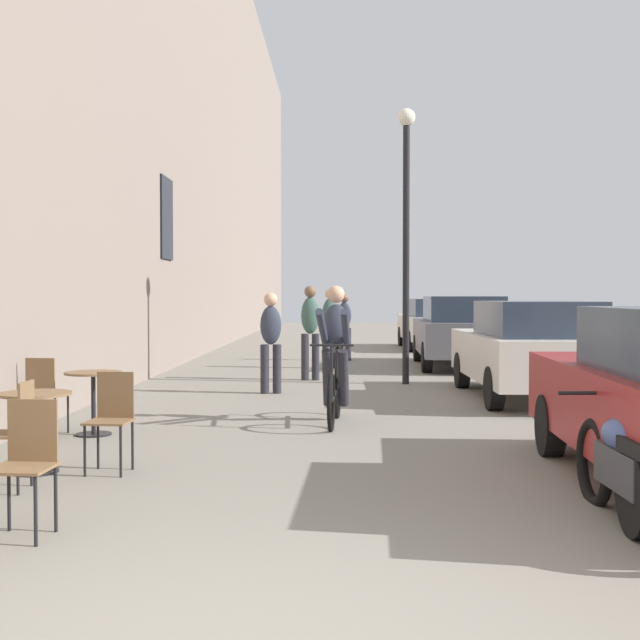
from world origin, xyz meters
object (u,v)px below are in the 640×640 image
pedestrian_far (330,323)px  pedestrian_furthest (344,323)px  cyclist_on_bicycle (335,358)px  pedestrian_near (271,337)px  cafe_chair_far_toward_street (45,390)px  parked_car_third (460,330)px  street_lamp (406,210)px  cafe_table_far (93,389)px  parked_car_fourth (434,323)px  cafe_chair_mid_toward_street (14,427)px  cafe_table_mid (35,415)px  pedestrian_mid (310,327)px  parked_motorcycle (631,470)px  cafe_chair_near_toward_street (26,457)px  parked_car_second (530,348)px  cafe_chair_mid_toward_wall (112,414)px

pedestrian_far → pedestrian_furthest: pedestrian_far is taller
cyclist_on_bicycle → pedestrian_near: size_ratio=1.08×
cafe_chair_far_toward_street → parked_car_third: (6.00, 9.04, 0.29)m
cyclist_on_bicycle → street_lamp: (1.24, 4.44, 2.30)m
pedestrian_near → parked_car_third: pedestrian_near is taller
cafe_table_far → parked_car_fourth: parked_car_fourth is taller
cafe_chair_mid_toward_street → parked_car_fourth: bearing=73.0°
parked_car_third → cafe_chair_far_toward_street: bearing=-123.5°
cafe_table_mid → pedestrian_far: bearing=76.6°
cafe_table_far → pedestrian_furthest: pedestrian_furthest is taller
cafe_chair_far_toward_street → pedestrian_mid: pedestrian_mid is taller
parked_car_third → parked_motorcycle: (-0.70, -12.62, -0.41)m
cafe_chair_near_toward_street → pedestrian_mid: size_ratio=0.50×
street_lamp → cafe_chair_far_toward_street: bearing=-129.1°
cafe_table_far → pedestrian_mid: size_ratio=0.41×
cafe_table_far → cyclist_on_bicycle: (2.74, 1.02, 0.29)m
pedestrian_far → pedestrian_furthest: size_ratio=1.06×
cyclist_on_bicycle → parked_car_second: size_ratio=0.42×
cafe_chair_near_toward_street → cafe_chair_mid_toward_street: bearing=115.0°
cafe_chair_mid_toward_street → cyclist_on_bicycle: 4.51m
cafe_chair_near_toward_street → parked_motorcycle: bearing=3.3°
pedestrian_near → pedestrian_furthest: (1.23, 6.73, 0.00)m
cafe_table_far → pedestrian_furthest: 11.14m
pedestrian_far → parked_car_second: size_ratio=0.41×
pedestrian_near → parked_car_third: (3.78, 4.96, -0.10)m
pedestrian_furthest → pedestrian_mid: bearing=-98.2°
cafe_chair_near_toward_street → parked_car_fourth: bearing=75.7°
street_lamp → parked_car_fourth: 10.13m
pedestrian_near → parked_car_third: bearing=52.7°
pedestrian_far → parked_car_fourth: size_ratio=0.41×
pedestrian_mid → street_lamp: street_lamp is taller
pedestrian_far → parked_motorcycle: pedestrian_far is taller
cafe_table_mid → parked_car_fourth: size_ratio=0.17×
parked_car_third → pedestrian_mid: bearing=-138.4°
cafe_chair_mid_toward_street → pedestrian_far: bearing=77.8°
cafe_chair_mid_toward_wall → cafe_table_far: (-0.74, 1.91, 0.00)m
cafe_table_mid → street_lamp: street_lamp is taller
cafe_chair_near_toward_street → cafe_chair_far_toward_street: (-1.25, 3.81, 0.00)m
pedestrian_near → street_lamp: size_ratio=0.33×
cyclist_on_bicycle → parked_car_second: cyclist_on_bicycle is taller
cafe_table_far → pedestrian_far: (2.60, 8.62, 0.45)m
cafe_table_mid → pedestrian_near: bearing=74.9°
pedestrian_far → parked_car_fourth: 7.22m
pedestrian_near → parked_car_second: size_ratio=0.38×
cafe_chair_near_toward_street → pedestrian_far: size_ratio=0.51×
cyclist_on_bicycle → pedestrian_furthest: cyclist_on_bicycle is taller
parked_car_third → street_lamp: bearing=-113.0°
cafe_chair_far_toward_street → pedestrian_furthest: (3.45, 10.82, 0.40)m
street_lamp → parked_car_second: 3.56m
cafe_table_mid → pedestrian_near: size_ratio=0.44×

